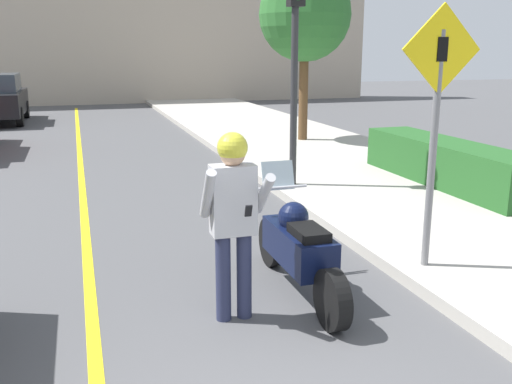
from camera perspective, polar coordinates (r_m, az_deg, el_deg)
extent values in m
cube|color=#ADA89E|center=(8.69, 21.89, -2.92)|extent=(4.40, 44.00, 0.14)
cube|color=yellow|center=(8.73, -16.76, -2.87)|extent=(0.12, 36.00, 0.01)
cube|color=#B2A38E|center=(28.45, -16.96, 17.08)|extent=(28.00, 1.20, 8.57)
cylinder|color=black|center=(5.22, 7.63, -10.63)|extent=(0.14, 0.56, 0.56)
cylinder|color=black|center=(6.65, 1.59, -5.01)|extent=(0.14, 0.56, 0.56)
cube|color=#0C1433|center=(5.84, 4.27, -5.39)|extent=(0.40, 1.14, 0.36)
sphere|color=#0C1433|center=(5.89, 3.76, -2.53)|extent=(0.32, 0.32, 0.32)
cube|color=black|center=(5.54, 5.30, -4.08)|extent=(0.28, 0.48, 0.10)
cylinder|color=silver|center=(6.21, 2.41, 0.45)|extent=(0.62, 0.03, 0.03)
cube|color=silver|center=(6.25, 2.20, 1.66)|extent=(0.36, 0.12, 0.31)
cylinder|color=#282D4C|center=(5.30, -3.29, -8.55)|extent=(0.14, 0.14, 0.83)
cylinder|color=#282D4C|center=(5.35, -1.20, -8.32)|extent=(0.14, 0.14, 0.83)
cube|color=#B7B7BC|center=(5.09, -2.32, -0.79)|extent=(0.40, 0.22, 0.64)
cylinder|color=#B7B7BC|center=(4.91, -4.84, -0.21)|extent=(0.09, 0.38, 0.49)
cylinder|color=#B7B7BC|center=(5.03, 0.78, -0.20)|extent=(0.09, 0.45, 0.45)
sphere|color=tan|center=(5.00, -2.36, 3.89)|extent=(0.23, 0.23, 0.23)
sphere|color=gold|center=(4.99, -2.37, 4.47)|extent=(0.27, 0.27, 0.27)
cube|color=black|center=(4.85, -0.76, -1.90)|extent=(0.06, 0.05, 0.11)
cylinder|color=slate|center=(6.30, 17.25, 3.76)|extent=(0.08, 0.08, 2.50)
cube|color=yellow|center=(6.20, 18.08, 13.41)|extent=(0.91, 0.02, 0.91)
cube|color=black|center=(6.19, 18.16, 13.40)|extent=(0.12, 0.01, 0.24)
cylinder|color=#2D2D30|center=(9.88, 3.84, 11.50)|extent=(0.12, 0.12, 3.77)
cube|color=#235623|center=(10.64, 18.57, 2.79)|extent=(0.90, 4.14, 0.75)
cylinder|color=brown|center=(15.20, 4.76, 9.69)|extent=(0.24, 0.24, 2.37)
sphere|color=#2D6B2D|center=(15.19, 4.92, 17.25)|extent=(2.35, 2.35, 2.35)
cylinder|color=black|center=(23.11, -22.05, 7.67)|extent=(0.22, 0.64, 0.64)
cylinder|color=black|center=(20.53, -22.56, 6.95)|extent=(0.22, 0.64, 0.64)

